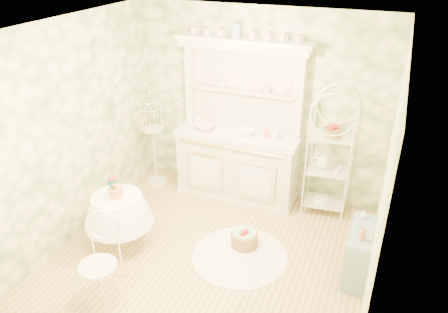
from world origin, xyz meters
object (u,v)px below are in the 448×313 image
at_px(cafe_chair, 98,268).
at_px(floor_basket, 244,239).
at_px(side_shelf, 359,253).
at_px(birdcage_stand, 153,139).
at_px(bakers_rack, 331,150).
at_px(kitchen_dresser, 238,124).
at_px(round_table, 120,225).

relative_size(cafe_chair, floor_basket, 2.78).
xyz_separation_m(side_shelf, floor_basket, (-1.36, 0.01, -0.20)).
relative_size(side_shelf, floor_basket, 2.32).
relative_size(birdcage_stand, floor_basket, 4.98).
bearing_deg(bakers_rack, birdcage_stand, 178.02).
relative_size(kitchen_dresser, floor_basket, 7.60).
height_order(kitchen_dresser, floor_basket, kitchen_dresser).
xyz_separation_m(kitchen_dresser, birdcage_stand, (-1.31, -0.14, -0.39)).
xyz_separation_m(birdcage_stand, floor_basket, (1.82, -0.97, -0.65)).
distance_m(side_shelf, birdcage_stand, 3.36).
height_order(side_shelf, floor_basket, side_shelf).
bearing_deg(side_shelf, bakers_rack, 111.48).
xyz_separation_m(side_shelf, cafe_chair, (-2.47, -1.41, 0.12)).
bearing_deg(kitchen_dresser, floor_basket, -65.29).
xyz_separation_m(bakers_rack, birdcage_stand, (-2.59, -0.18, -0.21)).
distance_m(kitchen_dresser, floor_basket, 1.61).
distance_m(birdcage_stand, floor_basket, 2.16).
bearing_deg(kitchen_dresser, bakers_rack, 1.75).
distance_m(round_table, birdcage_stand, 1.65).
height_order(cafe_chair, birdcage_stand, birdcage_stand).
relative_size(kitchen_dresser, bakers_rack, 1.20).
bearing_deg(round_table, bakers_rack, 37.91).
bearing_deg(floor_basket, birdcage_stand, 151.85).
relative_size(side_shelf, round_table, 1.16).
bearing_deg(bakers_rack, round_table, -148.01).
bearing_deg(birdcage_stand, bakers_rack, 3.95).
bearing_deg(side_shelf, birdcage_stand, 157.59).
bearing_deg(birdcage_stand, kitchen_dresser, 6.10).
xyz_separation_m(kitchen_dresser, floor_basket, (0.51, -1.11, -1.05)).
distance_m(cafe_chair, floor_basket, 1.83).
relative_size(cafe_chair, birdcage_stand, 0.56).
bearing_deg(birdcage_stand, floor_basket, -28.15).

